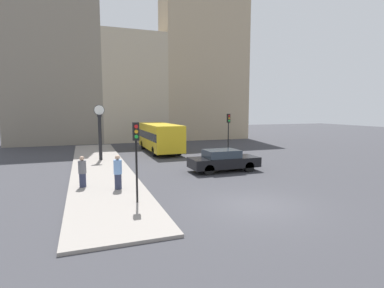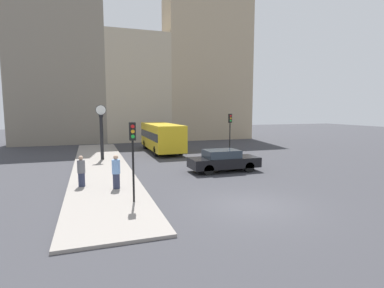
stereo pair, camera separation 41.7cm
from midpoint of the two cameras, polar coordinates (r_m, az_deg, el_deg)
name	(u,v)px [view 1 (the left image)]	position (r m, az deg, el deg)	size (l,w,h in m)	color
ground_plane	(256,205)	(13.21, 11.24, -11.41)	(120.00, 120.00, 0.00)	#38383D
sidewalk_corner	(100,166)	(22.29, -17.64, -4.07)	(3.70, 26.42, 0.12)	gray
building_row	(136,71)	(40.05, -10.92, 13.57)	(30.07, 5.00, 19.59)	gray
sedan_car	(223,160)	(19.85, 5.40, -3.10)	(4.59, 1.83, 1.43)	black
bus_distant	(160,136)	(28.84, -6.61, 1.52)	(2.56, 8.37, 2.69)	gold
traffic_light_near	(136,145)	(12.75, -11.52, -0.22)	(0.26, 0.24, 3.41)	black
traffic_light_far	(228,126)	(25.80, 6.50, 3.41)	(0.26, 0.24, 3.70)	black
street_clock	(100,132)	(24.54, -17.60, 2.24)	(0.80, 0.33, 4.31)	black
pedestrian_grey_jacket	(82,172)	(16.34, -20.85, -4.97)	(0.39, 0.39, 1.60)	#2D334C
pedestrian_blue_stripe	(118,172)	(15.40, -14.70, -5.24)	(0.40, 0.40, 1.70)	#2D334C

